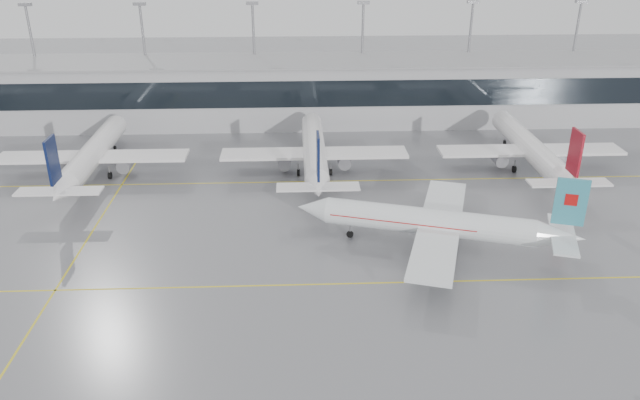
{
  "coord_description": "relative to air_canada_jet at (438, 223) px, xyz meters",
  "views": [
    {
      "loc": [
        -3.04,
        -60.04,
        37.87
      ],
      "look_at": [
        0.0,
        12.0,
        5.0
      ],
      "focal_mm": 35.0,
      "sensor_mm": 36.0,
      "label": 1
    }
  ],
  "objects": [
    {
      "name": "parked_jet_b",
      "position": [
        -49.4,
        25.83,
        0.26
      ],
      "size": [
        29.64,
        36.96,
        11.72
      ],
      "rotation": [
        0.0,
        0.0,
        1.57
      ],
      "color": "white",
      "rests_on": "ground"
    },
    {
      "name": "parked_jet_d",
      "position": [
        20.6,
        25.83,
        0.26
      ],
      "size": [
        29.64,
        36.96,
        11.72
      ],
      "rotation": [
        0.0,
        0.0,
        1.57
      ],
      "color": "white",
      "rests_on": "ground"
    },
    {
      "name": "air_canada_jet",
      "position": [
        0.0,
        0.0,
        0.0
      ],
      "size": [
        34.52,
        27.88,
        10.93
      ],
      "rotation": [
        0.0,
        0.0,
        2.84
      ],
      "color": "white",
      "rests_on": "ground"
    },
    {
      "name": "parked_jet_c",
      "position": [
        -14.4,
        25.83,
        0.26
      ],
      "size": [
        29.64,
        36.96,
        11.72
      ],
      "rotation": [
        0.0,
        0.0,
        1.57
      ],
      "color": "white",
      "rests_on": "ground"
    },
    {
      "name": "taxi_line_cross",
      "position": [
        -44.4,
        7.14,
        -3.44
      ],
      "size": [
        0.25,
        60.0,
        0.01
      ],
      "primitive_type": "cube",
      "color": "yellow",
      "rests_on": "ground"
    },
    {
      "name": "taxi_line_main",
      "position": [
        -14.4,
        -7.86,
        -3.44
      ],
      "size": [
        120.0,
        0.25,
        0.01
      ],
      "primitive_type": "cube",
      "color": "yellow",
      "rests_on": "ground"
    },
    {
      "name": "taxi_line_north",
      "position": [
        -14.4,
        22.14,
        -3.44
      ],
      "size": [
        120.0,
        0.25,
        0.01
      ],
      "primitive_type": "cube",
      "color": "yellow",
      "rests_on": "ground"
    },
    {
      "name": "terminal",
      "position": [
        -14.4,
        54.14,
        2.55
      ],
      "size": [
        180.0,
        15.0,
        12.0
      ],
      "primitive_type": "cube",
      "color": "#A4A4A8",
      "rests_on": "ground"
    },
    {
      "name": "terminal_roof",
      "position": [
        -14.4,
        54.14,
        8.75
      ],
      "size": [
        182.0,
        16.0,
        0.4
      ],
      "primitive_type": "cube",
      "color": "gray",
      "rests_on": "ground"
    },
    {
      "name": "terminal_glass",
      "position": [
        -14.4,
        46.59,
        4.05
      ],
      "size": [
        180.0,
        0.2,
        5.0
      ],
      "primitive_type": "cube",
      "color": "black",
      "rests_on": "ground"
    },
    {
      "name": "ground",
      "position": [
        -14.4,
        -7.86,
        -3.45
      ],
      "size": [
        320.0,
        320.0,
        0.0
      ],
      "primitive_type": "plane",
      "color": "slate",
      "rests_on": "ground"
    },
    {
      "name": "light_masts",
      "position": [
        -14.4,
        60.14,
        9.9
      ],
      "size": [
        156.4,
        1.0,
        22.6
      ],
      "color": "gray",
      "rests_on": "ground"
    }
  ]
}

